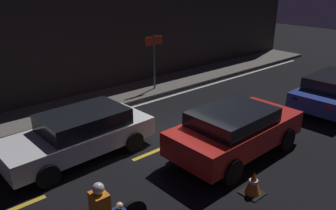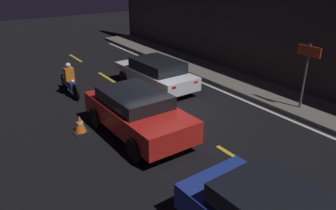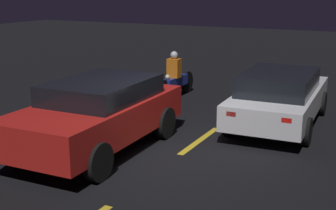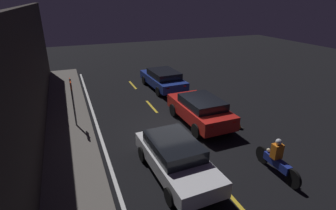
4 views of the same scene
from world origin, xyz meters
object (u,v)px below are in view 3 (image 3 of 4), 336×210
(sedan_white, at_px, (279,96))
(motorcycle, at_px, (176,79))
(taxi_red, at_px, (98,112))
(traffic_cone_near, at_px, (75,113))

(sedan_white, bearing_deg, motorcycle, 65.46)
(taxi_red, bearing_deg, traffic_cone_near, -128.92)
(motorcycle, bearing_deg, taxi_red, 8.33)
(motorcycle, bearing_deg, sedan_white, 69.00)
(taxi_red, distance_m, traffic_cone_near, 1.97)
(sedan_white, distance_m, taxi_red, 4.41)
(motorcycle, xyz_separation_m, traffic_cone_near, (3.62, -0.90, -0.28))
(motorcycle, relative_size, traffic_cone_near, 3.75)
(taxi_red, height_order, motorcycle, taxi_red)
(motorcycle, distance_m, traffic_cone_near, 3.74)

